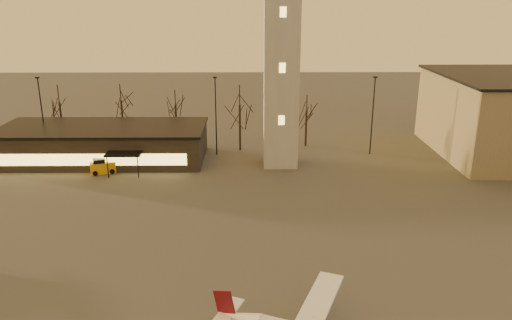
{
  "coord_description": "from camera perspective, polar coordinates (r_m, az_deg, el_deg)",
  "views": [
    {
      "loc": [
        -3.49,
        -28.11,
        19.4
      ],
      "look_at": [
        -3.09,
        13.0,
        6.05
      ],
      "focal_mm": 35.0,
      "sensor_mm": 36.0,
      "label": 1
    }
  ],
  "objects": [
    {
      "name": "tree_row",
      "position": [
        69.36,
        -9.07,
        6.58
      ],
      "size": [
        37.2,
        9.2,
        8.8
      ],
      "color": "black",
      "rests_on": "ground"
    },
    {
      "name": "terminal",
      "position": [
        65.2,
        -17.03,
        1.85
      ],
      "size": [
        25.4,
        12.2,
        4.3
      ],
      "color": "black",
      "rests_on": "ground"
    },
    {
      "name": "control_tower",
      "position": [
        58.29,
        2.98,
        14.95
      ],
      "size": [
        6.8,
        6.8,
        32.6
      ],
      "color": "gray",
      "rests_on": "ground"
    },
    {
      "name": "service_cart",
      "position": [
        60.72,
        -17.16,
        -0.79
      ],
      "size": [
        3.17,
        2.55,
        1.79
      ],
      "rotation": [
        0.0,
        0.0,
        0.36
      ],
      "color": "orange",
      "rests_on": "ground"
    },
    {
      "name": "light_poles",
      "position": [
        60.88,
        3.23,
        4.68
      ],
      "size": [
        58.5,
        12.25,
        10.14
      ],
      "color": "black",
      "rests_on": "ground"
    },
    {
      "name": "ground",
      "position": [
        34.34,
        5.61,
        -16.51
      ],
      "size": [
        220.0,
        220.0,
        0.0
      ],
      "primitive_type": "plane",
      "color": "#3A3836",
      "rests_on": "ground"
    }
  ]
}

